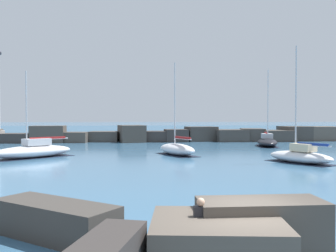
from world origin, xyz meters
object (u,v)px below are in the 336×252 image
(sailboat_moored_2, at_px, (33,151))
(person_on_rocks, at_px, (201,226))
(sailboat_moored_3, at_px, (177,149))
(sailboat_moored_0, at_px, (300,156))
(sailboat_moored_1, at_px, (267,142))

(sailboat_moored_2, distance_m, person_on_rocks, 28.62)
(sailboat_moored_3, bearing_deg, sailboat_moored_0, -38.71)
(sailboat_moored_1, xyz_separation_m, person_on_rocks, (-16.02, -37.80, 0.31))
(sailboat_moored_0, distance_m, sailboat_moored_1, 18.11)
(sailboat_moored_1, height_order, sailboat_moored_3, sailboat_moored_1)
(sailboat_moored_0, bearing_deg, sailboat_moored_1, 77.88)
(sailboat_moored_2, relative_size, person_on_rocks, 4.84)
(sailboat_moored_0, height_order, sailboat_moored_3, sailboat_moored_0)
(sailboat_moored_3, bearing_deg, person_on_rocks, -95.82)
(sailboat_moored_0, distance_m, sailboat_moored_3, 12.05)
(sailboat_moored_0, height_order, sailboat_moored_1, sailboat_moored_1)
(sailboat_moored_2, xyz_separation_m, person_on_rocks, (10.93, -26.45, 0.27))
(sailboat_moored_2, xyz_separation_m, sailboat_moored_3, (13.75, 1.19, -0.05))
(sailboat_moored_3, xyz_separation_m, person_on_rocks, (-2.82, -27.63, 0.32))
(sailboat_moored_1, xyz_separation_m, sailboat_moored_2, (-26.95, -11.36, 0.04))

